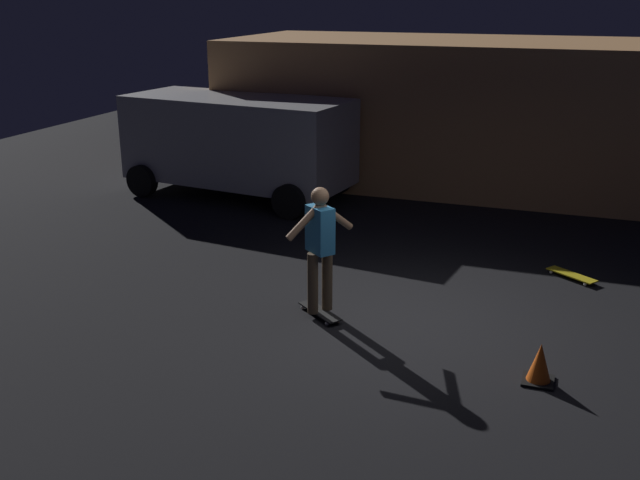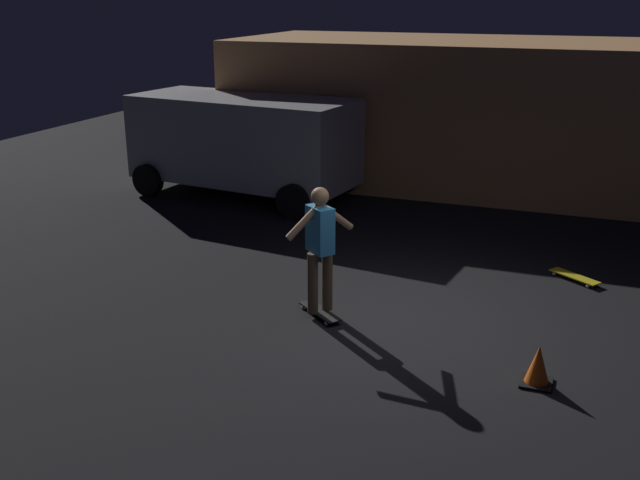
{
  "view_description": "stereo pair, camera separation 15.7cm",
  "coord_description": "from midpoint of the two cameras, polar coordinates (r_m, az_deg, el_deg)",
  "views": [
    {
      "loc": [
        1.83,
        -8.54,
        4.05
      ],
      "look_at": [
        -1.19,
        -0.15,
        1.05
      ],
      "focal_mm": 41.57,
      "sensor_mm": 36.0,
      "label": 1
    },
    {
      "loc": [
        1.97,
        -8.48,
        4.05
      ],
      "look_at": [
        -1.19,
        -0.15,
        1.05
      ],
      "focal_mm": 41.57,
      "sensor_mm": 36.0,
      "label": 2
    }
  ],
  "objects": [
    {
      "name": "ground_plane",
      "position": [
        9.61,
        6.58,
        -6.44
      ],
      "size": [
        28.0,
        28.0,
        0.0
      ],
      "primitive_type": "plane",
      "color": "black"
    },
    {
      "name": "parked_van",
      "position": [
        15.37,
        -6.65,
        7.65
      ],
      "size": [
        4.81,
        2.72,
        2.03
      ],
      "color": "#B2B2B7",
      "rests_on": "ground_plane"
    },
    {
      "name": "traffic_cone",
      "position": [
        8.45,
        16.03,
        -9.21
      ],
      "size": [
        0.34,
        0.34,
        0.46
      ],
      "color": "black",
      "rests_on": "ground_plane"
    },
    {
      "name": "skateboard_spare",
      "position": [
        11.58,
        18.43,
        -2.58
      ],
      "size": [
        0.75,
        0.61,
        0.07
      ],
      "color": "gold",
      "rests_on": "ground_plane"
    },
    {
      "name": "skater",
      "position": [
        9.41,
        -0.48,
        -0.08
      ],
      "size": [
        0.68,
        0.83,
        1.67
      ],
      "color": "brown",
      "rests_on": "skateboard_ridden"
    },
    {
      "name": "low_building",
      "position": [
        17.03,
        9.45,
        9.86
      ],
      "size": [
        9.48,
        4.48,
        3.06
      ],
      "color": "tan",
      "rests_on": "ground_plane"
    },
    {
      "name": "skateboard_ridden",
      "position": [
        9.77,
        -0.46,
        -5.54
      ],
      "size": [
        0.74,
        0.64,
        0.07
      ],
      "color": "black",
      "rests_on": "ground_plane"
    }
  ]
}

